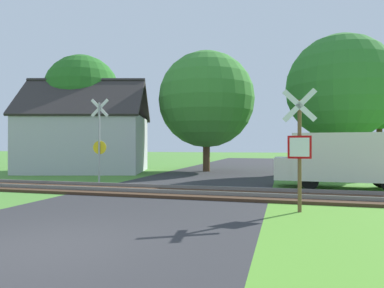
% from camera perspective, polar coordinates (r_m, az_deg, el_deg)
% --- Properties ---
extents(ground_plane, '(160.00, 160.00, 0.00)m').
position_cam_1_polar(ground_plane, '(6.55, -23.92, -15.69)').
color(ground_plane, '#4C8433').
extents(road_asphalt, '(7.00, 80.00, 0.01)m').
position_cam_1_polar(road_asphalt, '(8.15, -14.82, -12.57)').
color(road_asphalt, '#2D2D30').
rests_on(road_asphalt, ground).
extents(rail_track, '(60.00, 2.60, 0.22)m').
position_cam_1_polar(rail_track, '(12.62, -3.41, -7.92)').
color(rail_track, '#422D1E').
rests_on(rail_track, ground).
extents(stop_sign_near, '(0.88, 0.16, 3.23)m').
position_cam_1_polar(stop_sign_near, '(9.35, 17.48, -0.12)').
color(stop_sign_near, brown).
rests_on(stop_sign_near, ground).
extents(crossing_sign_far, '(0.87, 0.19, 3.96)m').
position_cam_1_polar(crossing_sign_far, '(16.74, -15.18, 1.05)').
color(crossing_sign_far, '#9E9EA5').
rests_on(crossing_sign_far, ground).
extents(house, '(9.02, 7.69, 6.17)m').
position_cam_1_polar(house, '(23.54, -17.21, 0.41)').
color(house, '#B7B7BC').
rests_on(house, ground).
extents(tree_right, '(6.02, 6.02, 8.02)m').
position_cam_1_polar(tree_right, '(21.38, 23.47, 8.54)').
color(tree_right, '#513823').
rests_on(tree_right, ground).
extents(tree_far, '(5.00, 5.00, 7.81)m').
position_cam_1_polar(tree_far, '(25.96, 28.76, 7.67)').
color(tree_far, '#513823').
rests_on(tree_far, ground).
extents(tree_center, '(6.44, 6.44, 8.05)m').
position_cam_1_polar(tree_center, '(23.17, 2.41, 7.41)').
color(tree_center, '#513823').
rests_on(tree_center, ground).
extents(tree_left, '(5.23, 5.23, 8.10)m').
position_cam_1_polar(tree_left, '(25.61, -17.82, 8.13)').
color(tree_left, '#513823').
rests_on(tree_left, ground).
extents(mail_truck, '(4.95, 2.02, 2.24)m').
position_cam_1_polar(mail_truck, '(15.15, 23.63, -2.13)').
color(mail_truck, silver).
rests_on(mail_truck, ground).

